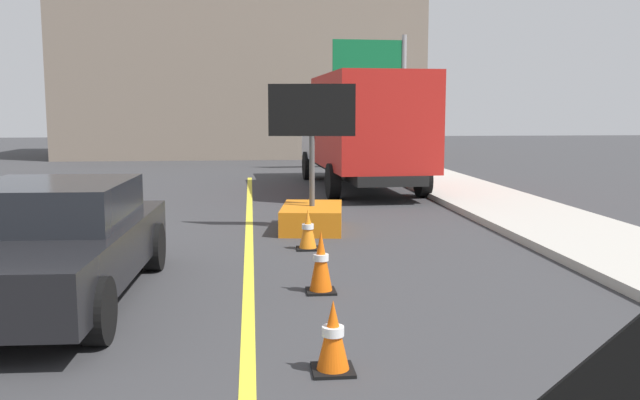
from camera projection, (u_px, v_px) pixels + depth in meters
arrow_board_trailer at (312, 204)px, 12.63m from camera, size 1.60×1.93×2.70m
box_truck at (362, 127)px, 19.14m from camera, size 2.88×7.80×3.17m
pickup_car at (48, 242)px, 7.87m from camera, size 2.25×4.68×1.38m
highway_guide_sign at (383, 78)px, 25.12m from camera, size 2.79×0.28×5.00m
far_building_block at (242, 82)px, 33.83m from camera, size 16.84×7.88×7.23m
traffic_cone_mid_lane at (333, 337)px, 5.75m from camera, size 0.36×0.36×0.63m
traffic_cone_far_lane at (321, 262)px, 8.27m from camera, size 0.36×0.36×0.77m
traffic_cone_curbside at (308, 230)px, 10.84m from camera, size 0.36×0.36×0.66m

